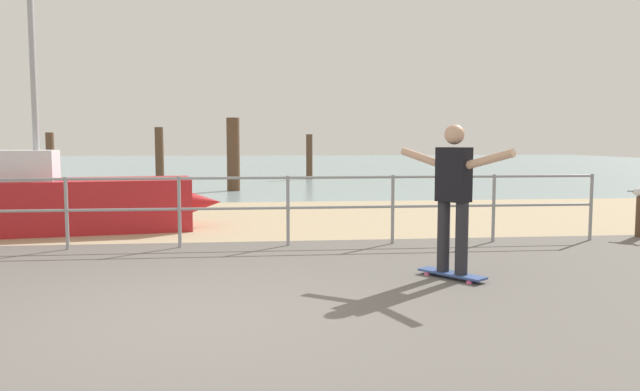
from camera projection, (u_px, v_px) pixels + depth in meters
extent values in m
cube|color=#605B56|center=(165.00, 364.00, 4.20)|extent=(24.00, 10.00, 0.04)
cube|color=tan|center=(224.00, 218.00, 12.12)|extent=(24.00, 6.00, 0.04)
cube|color=#849EA3|center=(246.00, 165.00, 39.85)|extent=(72.00, 50.00, 0.04)
cylinder|color=gray|center=(67.00, 214.00, 8.49)|extent=(0.05, 0.05, 1.05)
cylinder|color=gray|center=(179.00, 213.00, 8.66)|extent=(0.05, 0.05, 1.05)
cylinder|color=gray|center=(288.00, 211.00, 8.82)|extent=(0.05, 0.05, 1.05)
cylinder|color=gray|center=(393.00, 210.00, 8.99)|extent=(0.05, 0.05, 1.05)
cylinder|color=gray|center=(494.00, 209.00, 9.15)|extent=(0.05, 0.05, 1.05)
cylinder|color=gray|center=(591.00, 208.00, 9.31)|extent=(0.05, 0.05, 1.05)
cylinder|color=gray|center=(179.00, 178.00, 8.61)|extent=(12.51, 0.04, 0.04)
cylinder|color=gray|center=(179.00, 209.00, 8.65)|extent=(12.51, 0.04, 0.04)
cube|color=#B21E23|center=(58.00, 206.00, 10.23)|extent=(4.57, 2.09, 0.90)
cone|color=#B21E23|center=(190.00, 203.00, 10.81)|extent=(1.21, 0.93, 0.77)
cylinder|color=#9EA0A5|center=(32.00, 45.00, 9.91)|extent=(0.10, 0.10, 4.46)
cube|color=silver|center=(17.00, 165.00, 10.01)|extent=(1.33, 1.08, 0.50)
cube|color=#334C8C|center=(452.00, 274.00, 6.74)|extent=(0.64, 0.76, 0.02)
cylinder|color=#E5598C|center=(427.00, 274.00, 6.89)|extent=(0.06, 0.07, 0.06)
cylinder|color=#E5598C|center=(435.00, 272.00, 7.00)|extent=(0.06, 0.07, 0.06)
cylinder|color=#E5598C|center=(469.00, 283.00, 6.49)|extent=(0.06, 0.07, 0.06)
cylinder|color=#E5598C|center=(477.00, 280.00, 6.60)|extent=(0.06, 0.07, 0.06)
cylinder|color=#26262B|center=(443.00, 236.00, 6.79)|extent=(0.14, 0.14, 0.80)
cylinder|color=#26262B|center=(462.00, 239.00, 6.62)|extent=(0.14, 0.14, 0.80)
cube|color=black|center=(454.00, 175.00, 6.64)|extent=(0.38, 0.41, 0.60)
sphere|color=tan|center=(455.00, 134.00, 6.60)|extent=(0.22, 0.22, 0.22)
cylinder|color=tan|center=(421.00, 158.00, 6.95)|extent=(0.41, 0.50, 0.23)
cylinder|color=tan|center=(490.00, 159.00, 6.30)|extent=(0.41, 0.50, 0.23)
cube|color=slate|center=(632.00, 191.00, 9.70)|extent=(0.14, 0.14, 0.02)
cylinder|color=#513826|center=(51.00, 162.00, 18.81)|extent=(0.25, 0.25, 1.82)
cylinder|color=#513826|center=(159.00, 155.00, 22.21)|extent=(0.31, 0.31, 2.06)
cylinder|color=#513826|center=(233.00, 155.00, 18.60)|extent=(0.40, 0.40, 2.27)
cylinder|color=#513826|center=(309.00, 157.00, 24.38)|extent=(0.26, 0.26, 1.83)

